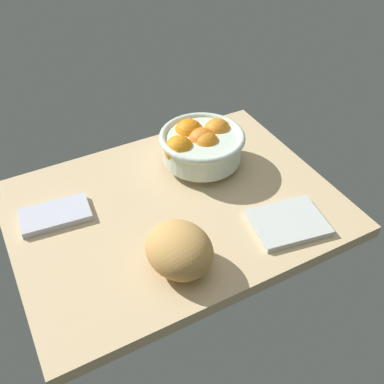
# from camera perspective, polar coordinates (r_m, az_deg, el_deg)

# --- Properties ---
(ground_plane) EXTENTS (0.72, 0.54, 0.03)m
(ground_plane) POSITION_cam_1_polar(r_m,az_deg,el_deg) (1.02, -2.23, -2.24)
(ground_plane) COLOR tan
(fruit_bowl) EXTENTS (0.21, 0.21, 0.10)m
(fruit_bowl) POSITION_cam_1_polar(r_m,az_deg,el_deg) (1.09, 1.11, 6.15)
(fruit_bowl) COLOR silver
(fruit_bowl) RESTS_ON ground
(bread_loaf) EXTENTS (0.15, 0.16, 0.10)m
(bread_loaf) POSITION_cam_1_polar(r_m,az_deg,el_deg) (0.85, -1.64, -7.40)
(bread_loaf) COLOR tan
(bread_loaf) RESTS_ON ground
(napkin_folded) EXTENTS (0.16, 0.10, 0.02)m
(napkin_folded) POSITION_cam_1_polar(r_m,az_deg,el_deg) (1.02, -17.09, -2.80)
(napkin_folded) COLOR silver
(napkin_folded) RESTS_ON ground
(napkin_spare) EXTENTS (0.17, 0.15, 0.01)m
(napkin_spare) POSITION_cam_1_polar(r_m,az_deg,el_deg) (0.98, 12.19, -3.83)
(napkin_spare) COLOR silver
(napkin_spare) RESTS_ON ground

